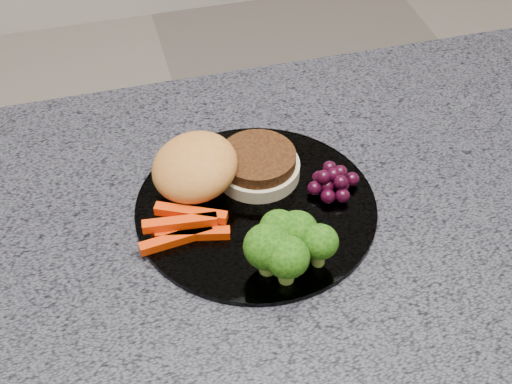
% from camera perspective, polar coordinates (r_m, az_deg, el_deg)
% --- Properties ---
extents(countertop, '(1.20, 0.60, 0.04)m').
position_cam_1_polar(countertop, '(0.78, 8.18, -3.24)').
color(countertop, '#45454E').
rests_on(countertop, island_cabinet).
extents(plate, '(0.26, 0.26, 0.01)m').
position_cam_1_polar(plate, '(0.77, -0.00, -1.22)').
color(plate, white).
rests_on(plate, countertop).
extents(burger, '(0.19, 0.12, 0.05)m').
position_cam_1_polar(burger, '(0.77, -3.09, 1.83)').
color(burger, '#C6B88B').
rests_on(burger, plate).
extents(carrot_sticks, '(0.10, 0.06, 0.02)m').
position_cam_1_polar(carrot_sticks, '(0.74, -5.67, -2.76)').
color(carrot_sticks, red).
rests_on(carrot_sticks, plate).
extents(broccoli, '(0.09, 0.08, 0.06)m').
position_cam_1_polar(broccoli, '(0.69, 2.46, -4.09)').
color(broccoli, olive).
rests_on(broccoli, plate).
extents(grape_bunch, '(0.06, 0.05, 0.03)m').
position_cam_1_polar(grape_bunch, '(0.78, 6.19, 0.83)').
color(grape_bunch, black).
rests_on(grape_bunch, plate).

